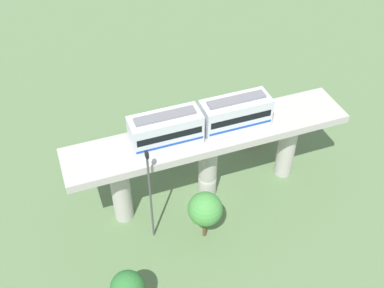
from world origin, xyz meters
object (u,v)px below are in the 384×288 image
Objects in this scene: train at (201,121)px; tree_mid_lot at (127,288)px; tree_near_viaduct at (205,209)px; signal_post at (150,193)px; parked_car_white at (171,151)px; parked_car_red at (251,133)px.

tree_mid_lot is at bearing 135.67° from train.
signal_post is at bearing 69.95° from tree_near_viaduct.
parked_car_white is 0.77× the size of tree_near_viaduct.
train is at bearing -44.33° from tree_mid_lot.
train is 1.21× the size of signal_post.
train reaches higher than parked_car_red.
tree_mid_lot is 0.48× the size of signal_post.
tree_near_viaduct is 0.50× the size of signal_post.
signal_post reaches higher than tree_near_viaduct.
tree_near_viaduct is at bearing 163.78° from train.
signal_post is at bearing 118.79° from train.
parked_car_white is 19.95m from tree_mid_lot.
train reaches higher than parked_car_white.
signal_post is (-10.19, 5.14, 5.40)m from parked_car_white.
parked_car_white and parked_car_red have the same top height.
parked_car_red is 26.07m from tree_mid_lot.
tree_mid_lot reaches higher than parked_car_white.
parked_car_red is at bearing -56.93° from signal_post.
signal_post is at bearing 111.29° from parked_car_red.
parked_car_white is at bearing -28.14° from tree_mid_lot.
tree_near_viaduct is at bearing 126.04° from parked_car_red.
train is 2.43× the size of tree_near_viaduct.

